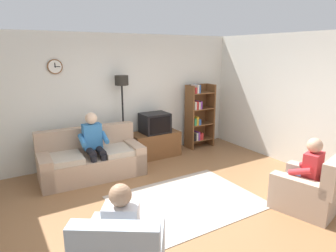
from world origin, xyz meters
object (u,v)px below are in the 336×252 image
person_on_couch (94,142)px  person_in_left_armchair (123,228)px  couch (91,160)px  armchair_near_bookshelf (309,191)px  tv_stand (155,144)px  tv (155,123)px  person_in_right_armchair (306,170)px  floor_lamp (122,95)px  bookshelf (198,116)px

person_on_couch → person_in_left_armchair: bearing=-102.0°
person_in_left_armchair → couch: bearing=79.2°
couch → armchair_near_bookshelf: bearing=-50.6°
tv_stand → tv: size_ratio=1.83×
armchair_near_bookshelf → tv_stand: bearing=104.5°
person_in_right_armchair → tv_stand: bearing=104.5°
floor_lamp → tv_stand: bearing=-8.0°
floor_lamp → person_on_couch: 1.25m
couch → person_in_left_armchair: size_ratio=1.74×
person_in_left_armchair → person_in_right_armchair: 2.93m
tv → floor_lamp: 0.98m
person_on_couch → tv_stand: bearing=16.5°
floor_lamp → person_on_couch: size_ratio=1.49×
person_in_left_armchair → floor_lamp: bearing=66.8°
tv → bookshelf: (1.26, 0.10, -0.00)m
tv → person_on_couch: 1.59m
floor_lamp → person_in_left_armchair: bearing=-113.2°
tv → person_in_right_armchair: size_ratio=0.54×
tv_stand → person_in_left_armchair: bearing=-123.6°
floor_lamp → person_in_left_armchair: 3.66m
tv_stand → person_in_left_armchair: size_ratio=0.98×
bookshelf → armchair_near_bookshelf: (-0.41, -3.35, -0.49)m
bookshelf → person_on_couch: bearing=-169.4°
tv_stand → person_in_right_armchair: bearing=-75.5°
couch → armchair_near_bookshelf: same height
couch → tv: tv is taller
tv → bookshelf: 1.26m
couch → tv: size_ratio=3.24×
bookshelf → floor_lamp: (-1.96, 0.03, 0.67)m
bookshelf → person_on_couch: 2.84m
armchair_near_bookshelf → person_in_left_armchair: size_ratio=0.94×
person_on_couch → person_in_left_armchair: (-0.58, -2.72, -0.09)m
tv → bookshelf: bearing=4.4°
couch → person_on_couch: person_on_couch is taller
bookshelf → person_on_couch: (-2.79, -0.52, -0.08)m
bookshelf → person_in_left_armchair: 4.68m
tv_stand → armchair_near_bookshelf: 3.39m
person_on_couch → person_in_left_armchair: size_ratio=1.11×
bookshelf → floor_lamp: 2.08m
tv_stand → bookshelf: (1.26, 0.07, 0.50)m
person_on_couch → tv: bearing=15.6°
bookshelf → person_in_left_armchair: size_ratio=1.40×
bookshelf → person_in_right_armchair: (-0.43, -3.27, -0.18)m
floor_lamp → armchair_near_bookshelf: size_ratio=1.76×
person_in_right_armchair → person_in_left_armchair: bearing=179.5°
floor_lamp → armchair_near_bookshelf: 3.90m
tv → person_on_couch: size_ratio=0.48×
bookshelf → armchair_near_bookshelf: 3.41m
couch → floor_lamp: size_ratio=1.05×
tv_stand → tv: (0.00, -0.02, 0.50)m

